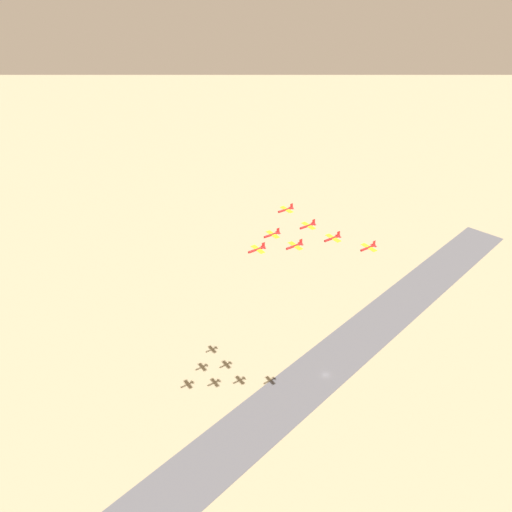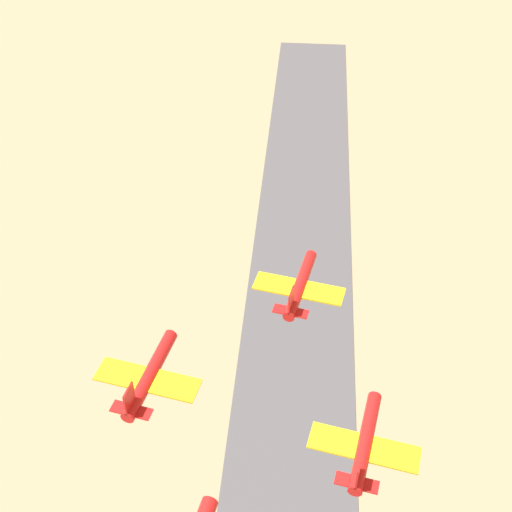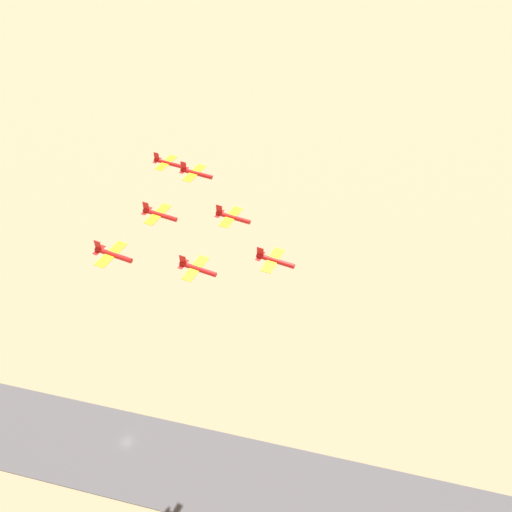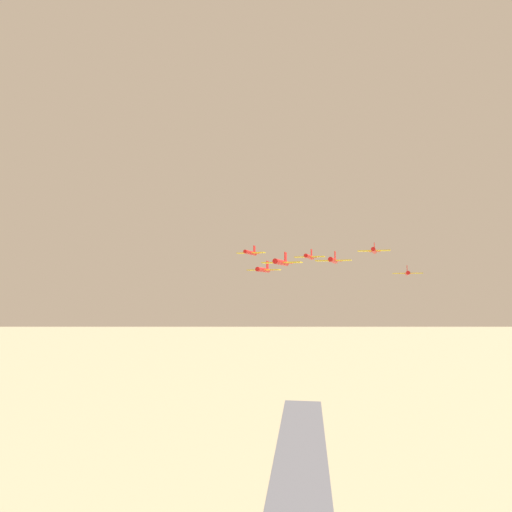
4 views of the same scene
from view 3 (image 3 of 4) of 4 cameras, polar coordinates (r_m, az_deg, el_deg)
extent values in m
plane|color=gray|center=(199.43, -14.52, -19.90)|extent=(3000.00, 3000.00, 0.00)
cube|color=#47474C|center=(186.94, 1.30, -24.88)|extent=(60.60, 575.58, 0.20)
cylinder|color=red|center=(99.07, 2.23, -0.55)|extent=(2.18, 8.12, 0.99)
cube|color=yellow|center=(99.22, 1.94, -0.47)|extent=(7.77, 3.25, 0.16)
cube|color=red|center=(99.20, 0.49, 0.51)|extent=(0.34, 1.44, 1.97)
cube|color=red|center=(100.02, 0.48, -0.02)|extent=(2.98, 1.40, 0.11)
cylinder|color=red|center=(108.10, -2.64, 4.42)|extent=(2.18, 8.12, 0.99)
cube|color=yellow|center=(108.30, -2.89, 4.49)|extent=(7.77, 3.25, 0.16)
cube|color=red|center=(108.63, -4.23, 5.37)|extent=(0.34, 1.44, 1.97)
cube|color=red|center=(109.38, -4.19, 4.85)|extent=(2.98, 1.40, 0.11)
cylinder|color=red|center=(99.06, -6.67, -1.48)|extent=(2.18, 8.12, 0.99)
cube|color=yellow|center=(99.28, -6.93, -1.39)|extent=(7.77, 3.25, 0.16)
cube|color=red|center=(99.62, -8.37, -0.41)|extent=(0.34, 1.44, 1.97)
cube|color=red|center=(100.45, -8.30, -0.93)|extent=(2.98, 1.40, 0.11)
cylinder|color=red|center=(117.39, -6.83, 9.35)|extent=(2.18, 8.12, 0.99)
cube|color=yellow|center=(117.63, -7.06, 9.41)|extent=(7.77, 3.25, 0.16)
cube|color=red|center=(118.28, -8.29, 10.19)|extent=(0.34, 1.44, 1.97)
cube|color=red|center=(118.93, -8.23, 9.68)|extent=(2.98, 1.40, 0.11)
cylinder|color=red|center=(107.52, -10.92, 4.64)|extent=(2.18, 8.12, 0.99)
cube|color=yellow|center=(107.79, -11.16, 4.71)|extent=(7.77, 3.25, 0.16)
cube|color=red|center=(108.49, -12.47, 5.58)|extent=(0.34, 1.44, 1.97)
cube|color=red|center=(109.21, -12.38, 5.06)|extent=(2.98, 1.40, 0.11)
cylinder|color=red|center=(97.51, -15.98, 0.12)|extent=(2.18, 8.12, 0.99)
cube|color=yellow|center=(97.81, -16.23, 0.21)|extent=(7.77, 3.25, 0.16)
cube|color=red|center=(98.59, -17.63, 1.19)|extent=(0.34, 1.44, 1.97)
cube|color=red|center=(99.37, -17.49, 0.66)|extent=(2.98, 1.40, 0.11)
cylinder|color=red|center=(131.93, -10.02, 10.41)|extent=(2.18, 8.12, 0.99)
cube|color=yellow|center=(132.21, -10.22, 10.45)|extent=(7.77, 3.25, 0.16)
cube|color=red|center=(133.02, -11.31, 11.13)|extent=(0.34, 1.44, 1.97)
cube|color=red|center=(133.64, -11.24, 10.68)|extent=(2.98, 1.40, 0.11)
camera|label=1|loc=(226.76, 58.11, 36.80)|focal=35.00mm
camera|label=2|loc=(95.25, -26.14, 21.97)|focal=50.00mm
camera|label=4|loc=(121.65, 39.78, -5.90)|focal=28.00mm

